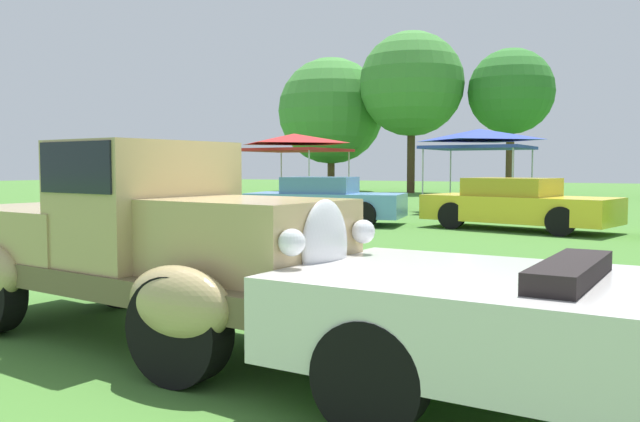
% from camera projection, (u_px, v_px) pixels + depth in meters
% --- Properties ---
extents(ground_plane, '(120.00, 120.00, 0.00)m').
position_uv_depth(ground_plane, '(241.00, 330.00, 6.06)').
color(ground_plane, '#42752D').
extents(feature_pickup_truck, '(4.25, 2.15, 1.70)m').
position_uv_depth(feature_pickup_truck, '(141.00, 239.00, 5.79)').
color(feature_pickup_truck, brown).
rests_on(feature_pickup_truck, ground_plane).
extents(show_car_cream, '(4.49, 2.21, 1.22)m').
position_uv_depth(show_car_cream, '(159.00, 194.00, 21.30)').
color(show_car_cream, beige).
rests_on(show_car_cream, ground_plane).
extents(show_car_skyblue, '(4.25, 2.49, 1.22)m').
position_uv_depth(show_car_skyblue, '(325.00, 201.00, 17.27)').
color(show_car_skyblue, '#669EDB').
rests_on(show_car_skyblue, ground_plane).
extents(show_car_yellow, '(4.64, 2.57, 1.22)m').
position_uv_depth(show_car_yellow, '(516.00, 204.00, 15.62)').
color(show_car_yellow, yellow).
rests_on(show_car_yellow, ground_plane).
extents(spectator_near_truck, '(0.46, 0.44, 1.69)m').
position_uv_depth(spectator_near_truck, '(159.00, 192.00, 15.22)').
color(spectator_near_truck, '#9E998E').
rests_on(spectator_near_truck, ground_plane).
extents(canopy_tent_left_field, '(3.38, 3.38, 2.71)m').
position_uv_depth(canopy_tent_left_field, '(294.00, 141.00, 24.67)').
color(canopy_tent_left_field, '#B7B7BC').
rests_on(canopy_tent_left_field, ground_plane).
extents(canopy_tent_center_field, '(3.12, 3.12, 2.71)m').
position_uv_depth(canopy_tent_center_field, '(479.00, 138.00, 21.57)').
color(canopy_tent_center_field, '#B7B7BC').
rests_on(canopy_tent_center_field, ground_plane).
extents(treeline_far_left, '(6.43, 6.43, 8.09)m').
position_uv_depth(treeline_far_left, '(331.00, 111.00, 40.57)').
color(treeline_far_left, brown).
rests_on(treeline_far_left, ground_plane).
extents(treeline_mid_left, '(5.85, 5.85, 9.05)m').
position_uv_depth(treeline_mid_left, '(412.00, 84.00, 37.34)').
color(treeline_mid_left, '#47331E').
rests_on(treeline_mid_left, ground_plane).
extents(treeline_center, '(4.67, 4.67, 7.93)m').
position_uv_depth(treeline_center, '(511.00, 92.00, 36.39)').
color(treeline_center, brown).
rests_on(treeline_center, ground_plane).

